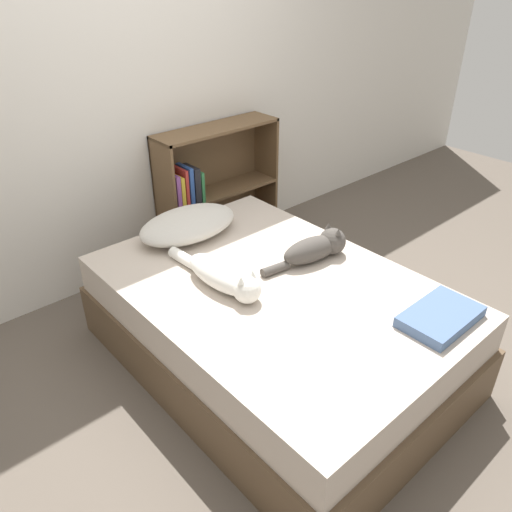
{
  "coord_description": "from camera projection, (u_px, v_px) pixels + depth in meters",
  "views": [
    {
      "loc": [
        -1.42,
        -1.47,
        1.88
      ],
      "look_at": [
        0.0,
        0.14,
        0.6
      ],
      "focal_mm": 35.0,
      "sensor_mm": 36.0,
      "label": 1
    }
  ],
  "objects": [
    {
      "name": "bookshelf",
      "position": [
        211.0,
        188.0,
        3.54
      ],
      "size": [
        0.91,
        0.26,
        0.92
      ],
      "color": "brown",
      "rests_on": "ground_plane"
    },
    {
      "name": "ground_plane",
      "position": [
        273.0,
        359.0,
        2.72
      ],
      "size": [
        8.0,
        8.0,
        0.0
      ],
      "primitive_type": "plane",
      "color": "brown"
    },
    {
      "name": "blanket_fold",
      "position": [
        441.0,
        317.0,
        2.2
      ],
      "size": [
        0.38,
        0.23,
        0.05
      ],
      "color": "#4C668E",
      "rests_on": "bed"
    },
    {
      "name": "pillow",
      "position": [
        188.0,
        224.0,
        2.86
      ],
      "size": [
        0.6,
        0.37,
        0.14
      ],
      "color": "beige",
      "rests_on": "bed"
    },
    {
      "name": "cat_dark",
      "position": [
        317.0,
        247.0,
        2.64
      ],
      "size": [
        0.52,
        0.19,
        0.17
      ],
      "rotation": [
        0.0,
        0.0,
        6.13
      ],
      "color": "#47423D",
      "rests_on": "bed"
    },
    {
      "name": "bed",
      "position": [
        274.0,
        324.0,
        2.59
      ],
      "size": [
        1.27,
        1.83,
        0.5
      ],
      "color": "brown",
      "rests_on": "ground_plane"
    },
    {
      "name": "cat_light",
      "position": [
        223.0,
        276.0,
        2.41
      ],
      "size": [
        0.19,
        0.64,
        0.15
      ],
      "rotation": [
        0.0,
        0.0,
        4.77
      ],
      "color": "white",
      "rests_on": "bed"
    },
    {
      "name": "wall_back",
      "position": [
        121.0,
        83.0,
        2.93
      ],
      "size": [
        8.0,
        0.06,
        2.5
      ],
      "color": "silver",
      "rests_on": "ground_plane"
    }
  ]
}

